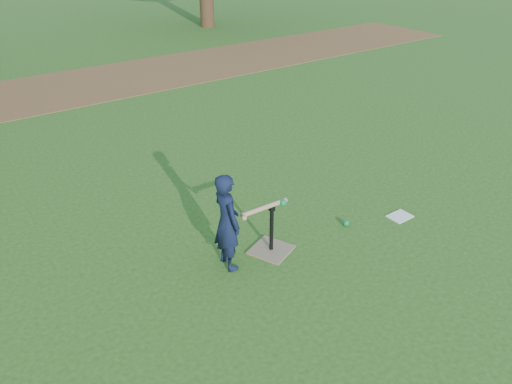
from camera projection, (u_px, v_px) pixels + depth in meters
ground at (265, 233)px, 6.17m from camera, size 80.00×80.00×0.00m
dirt_strip at (68, 88)px, 11.47m from camera, size 24.00×3.00×0.01m
child at (227, 222)px, 5.33m from camera, size 0.31×0.44×1.13m
wiffle_ball_ground at (346, 223)px, 6.29m from camera, size 0.08×0.08×0.08m
clipboard at (400, 216)px, 6.50m from camera, size 0.30×0.23×0.01m
batting_tee at (271, 243)px, 5.79m from camera, size 0.56×0.56×0.61m
swing_action at (266, 208)px, 5.46m from camera, size 0.63×0.11×0.08m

